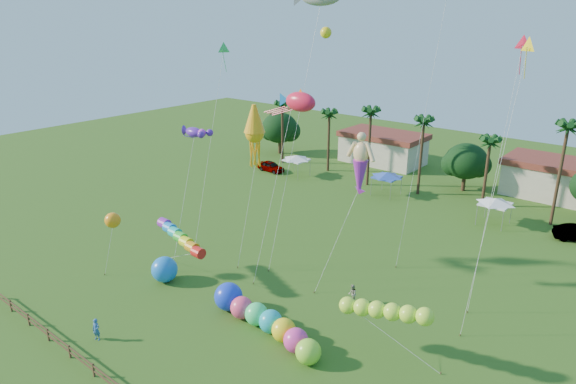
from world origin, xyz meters
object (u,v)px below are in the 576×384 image
Objects in this scene: car_a at (271,166)px; blue_ball at (165,269)px; caterpillar_inflatable at (262,319)px; spectator_b at (352,294)px; spectator_a at (96,329)px.

blue_ball is at bearing -151.36° from car_a.
caterpillar_inflatable is at bearing 0.21° from blue_ball.
caterpillar_inflatable is at bearing -58.15° from spectator_b.
spectator_a reaches higher than car_a.
car_a is 37.28m from spectator_b.
blue_ball is (-11.45, -0.04, 0.20)m from caterpillar_inflatable.
car_a is 42.93m from spectator_a.
blue_ball is at bearing -98.52° from spectator_b.
caterpillar_inflatable reaches higher than spectator_a.
spectator_b is (29.23, -23.14, 0.03)m from car_a.
car_a is 2.65× the size of spectator_a.
spectator_b is (11.36, 15.90, -0.05)m from spectator_a.
spectator_b is at bearing 36.73° from spectator_a.
caterpillar_inflatable reaches higher than car_a.
blue_ball reaches higher than spectator_b.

